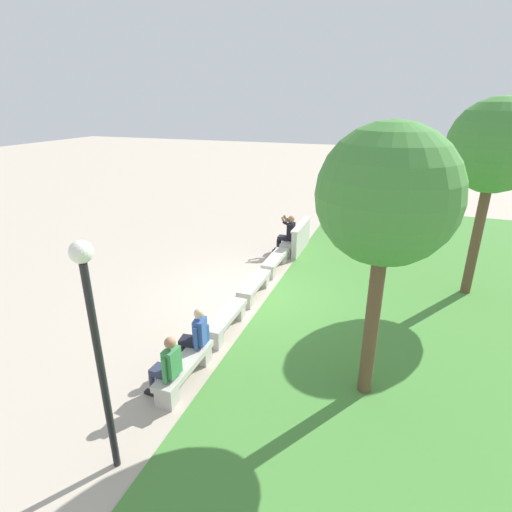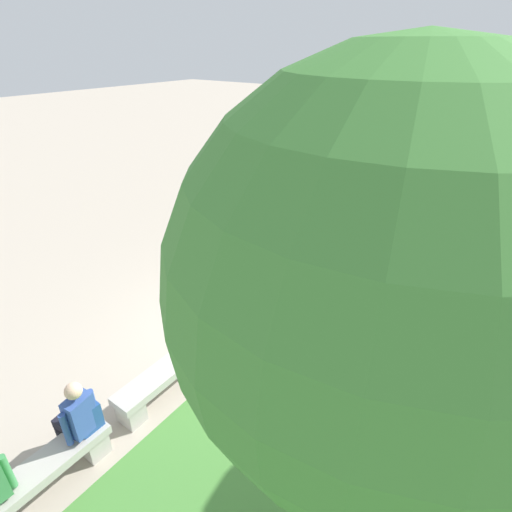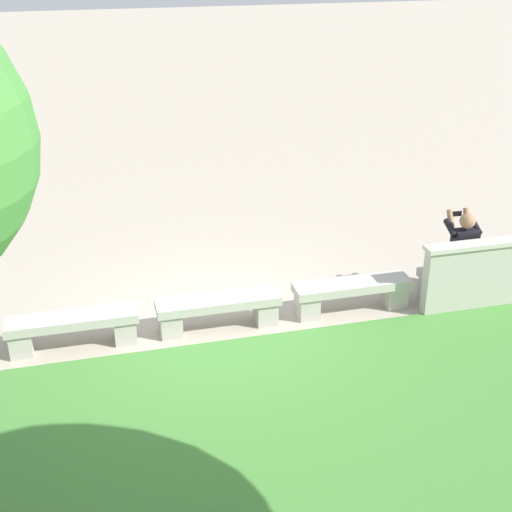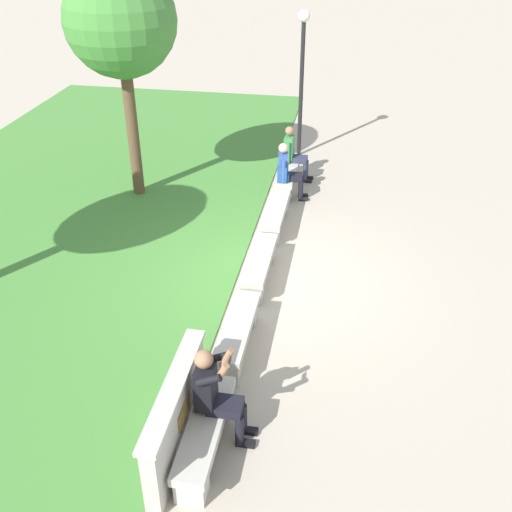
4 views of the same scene
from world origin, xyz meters
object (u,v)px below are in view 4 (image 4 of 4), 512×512
person_distant (288,170)px  person_companion (294,152)px  bench_mid (259,264)px  person_photographer (215,391)px  backpack (283,173)px  tree_left_background (120,22)px  bench_near (237,333)px  lamp_post (302,62)px  bench_far (275,214)px  bench_main (205,433)px  bench_end (288,175)px

person_distant → person_companion: bearing=-0.0°
bench_mid → person_distant: 3.24m
person_photographer → backpack: bearing=0.8°
backpack → tree_left_background: bearing=93.9°
bench_mid → person_distant: person_distant is taller
bench_near → lamp_post: bearing=-0.2°
person_distant → lamp_post: size_ratio=0.36×
person_companion → backpack: (-1.12, 0.08, -0.05)m
person_photographer → lamp_post: size_ratio=0.38×
bench_far → person_distant: 1.38m
bench_main → bench_near: 1.89m
bench_far → person_photographer: size_ratio=1.25×
bench_mid → person_distant: (3.21, -0.07, 0.38)m
bench_far → bench_end: bearing=0.0°
bench_mid → backpack: (3.12, 0.02, 0.33)m
lamp_post → bench_end: bearing=179.0°
person_companion → lamp_post: (1.51, 0.03, 1.63)m
bench_main → person_companion: (8.02, -0.07, 0.38)m
bench_main → bench_end: size_ratio=1.00×
bench_end → person_photographer: size_ratio=1.25×
bench_mid → lamp_post: (5.75, -0.03, 2.01)m
person_companion → person_distant: bearing=180.0°
bench_mid → bench_far: same height
bench_main → person_photographer: size_ratio=1.25×
bench_far → bench_main: bearing=180.0°
tree_left_background → person_distant: bearing=-84.5°
backpack → bench_main: bearing=-179.9°
person_companion → lamp_post: bearing=1.2°
bench_far → lamp_post: size_ratio=0.48×
bench_far → bench_end: same height
bench_end → person_distant: (-0.57, -0.07, 0.38)m
bench_main → lamp_post: lamp_post is taller
person_companion → backpack: bearing=175.8°
bench_far → lamp_post: 4.35m
bench_main → bench_end: 7.56m
person_distant → tree_left_background: bearing=95.5°
person_companion → lamp_post: size_ratio=0.36×
backpack → person_photographer: bearing=-179.2°
bench_main → person_distant: size_ratio=1.31×
person_distant → lamp_post: 3.02m
person_photographer → person_companion: 7.76m
bench_near → lamp_post: (7.64, -0.03, 2.01)m
bench_mid → bench_main: bearing=180.0°
tree_left_background → backpack: bearing=-86.1°
bench_mid → backpack: size_ratio=3.86×
bench_mid → tree_left_background: bearing=47.7°
bench_mid → bench_far: bearing=0.0°
bench_main → backpack: bearing=0.1°
bench_far → tree_left_background: (1.01, 3.19, 3.31)m
bench_end → tree_left_background: tree_left_background is taller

